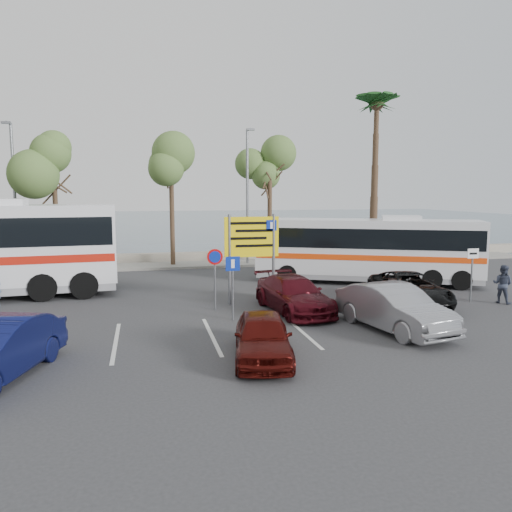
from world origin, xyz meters
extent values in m
plane|color=#302F32|center=(0.00, 0.00, 0.00)|extent=(120.00, 120.00, 0.00)
cube|color=gray|center=(0.00, 14.00, 0.07)|extent=(44.00, 2.40, 0.15)
cube|color=gray|center=(0.00, 16.00, 0.30)|extent=(48.00, 0.80, 0.60)
plane|color=#3D5762|center=(0.00, 60.00, 0.01)|extent=(140.00, 140.00, 0.00)
cylinder|color=#382619|center=(-8.00, 14.00, 2.67)|extent=(0.28, 0.28, 5.04)
cylinder|color=#382619|center=(-1.50, 14.00, 2.95)|extent=(0.28, 0.28, 5.60)
cylinder|color=#382619|center=(4.50, 14.00, 2.74)|extent=(0.28, 0.28, 5.18)
cylinder|color=#382619|center=(11.50, 14.00, 5.15)|extent=(0.48, 0.48, 10.00)
cylinder|color=slate|center=(-10.00, 13.60, 4.15)|extent=(0.16, 0.16, 8.00)
cylinder|color=slate|center=(-10.00, 13.15, 8.10)|extent=(0.12, 0.90, 0.12)
cube|color=slate|center=(-10.00, 12.65, 8.05)|extent=(0.45, 0.25, 0.12)
cylinder|color=slate|center=(3.00, 13.60, 4.15)|extent=(0.16, 0.16, 8.00)
cylinder|color=slate|center=(3.00, 13.15, 8.10)|extent=(0.12, 0.90, 0.12)
cube|color=slate|center=(3.00, 12.65, 8.05)|extent=(0.45, 0.25, 0.12)
cylinder|color=slate|center=(0.10, 3.20, 1.80)|extent=(0.12, 0.12, 3.60)
cylinder|color=slate|center=(1.90, 3.20, 1.80)|extent=(0.12, 0.12, 3.60)
cube|color=yellow|center=(1.00, 3.20, 2.70)|extent=(2.20, 0.06, 1.60)
cube|color=#0C2699|center=(1.80, 3.16, 3.15)|extent=(0.42, 0.01, 0.42)
cylinder|color=slate|center=(-0.60, 2.40, 1.10)|extent=(0.07, 0.07, 2.20)
cylinder|color=#B20C0C|center=(-0.60, 2.37, 2.05)|extent=(0.60, 0.03, 0.60)
cylinder|color=slate|center=(-0.20, 0.80, 1.10)|extent=(0.07, 0.07, 2.20)
cube|color=#0C2699|center=(-0.20, 0.78, 2.00)|extent=(0.50, 0.03, 0.50)
cylinder|color=slate|center=(9.80, 1.50, 1.10)|extent=(0.07, 0.07, 2.20)
cube|color=white|center=(9.80, 1.48, 2.00)|extent=(0.50, 0.03, 0.40)
cube|color=silver|center=(7.50, 6.50, 1.81)|extent=(10.69, 6.57, 2.64)
cube|color=black|center=(7.50, 6.50, 2.28)|extent=(10.51, 6.52, 0.94)
cube|color=#EB420D|center=(7.50, 6.50, 1.39)|extent=(10.61, 6.56, 0.27)
cube|color=gray|center=(7.50, 6.50, 0.49)|extent=(10.59, 6.51, 0.49)
cube|color=silver|center=(7.50, 6.50, 3.24)|extent=(2.22, 2.05, 0.21)
imported|color=#490C14|center=(2.24, 1.50, 0.66)|extent=(2.38, 4.72, 1.31)
imported|color=#470D0A|center=(-0.16, -3.50, 0.63)|extent=(2.17, 3.93, 1.26)
imported|color=black|center=(7.04, 1.50, 0.64)|extent=(2.66, 4.85, 1.29)
imported|color=gray|center=(4.64, -1.70, 0.74)|extent=(2.47, 4.75, 1.49)
imported|color=#32384B|center=(10.89, 1.02, 0.78)|extent=(0.92, 0.96, 1.56)
camera|label=1|loc=(-3.20, -16.08, 4.46)|focal=35.00mm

